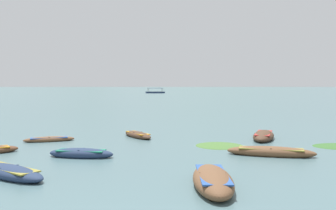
# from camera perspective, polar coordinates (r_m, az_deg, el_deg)

# --- Properties ---
(ground_plane) EXTENTS (6000.00, 6000.00, 0.00)m
(ground_plane) POSITION_cam_1_polar(r_m,az_deg,el_deg) (1506.35, 6.82, 2.82)
(ground_plane) COLOR slate
(mountain_1) EXTENTS (1135.38, 1135.38, 350.02)m
(mountain_1) POSITION_cam_1_polar(r_m,az_deg,el_deg) (2516.98, -11.91, 6.82)
(mountain_1) COLOR #56665B
(mountain_1) RESTS_ON ground
(mountain_2) EXTENTS (1476.07, 1476.07, 436.58)m
(mountain_2) POSITION_cam_1_polar(r_m,az_deg,el_deg) (2248.34, 5.97, 8.44)
(mountain_2) COLOR slate
(mountain_2) RESTS_ON ground
(rowboat_0) EXTENTS (4.10, 3.00, 0.53)m
(rowboat_0) POSITION_cam_1_polar(r_m,az_deg,el_deg) (15.60, -23.11, -9.38)
(rowboat_0) COLOR navy
(rowboat_0) RESTS_ON ground
(rowboat_1) EXTENTS (2.79, 3.23, 0.47)m
(rowboat_1) POSITION_cam_1_polar(r_m,az_deg,el_deg) (25.08, -4.64, -4.58)
(rowboat_1) COLOR #4C3323
(rowboat_1) RESTS_ON ground
(rowboat_2) EXTENTS (4.38, 1.71, 0.58)m
(rowboat_2) POSITION_cam_1_polar(r_m,az_deg,el_deg) (19.18, 15.40, -6.92)
(rowboat_2) COLOR brown
(rowboat_2) RESTS_ON ground
(rowboat_3) EXTENTS (3.06, 2.02, 0.38)m
(rowboat_3) POSITION_cam_1_polar(r_m,az_deg,el_deg) (24.29, -17.66, -5.02)
(rowboat_3) COLOR brown
(rowboat_3) RESTS_ON ground
(rowboat_5) EXTENTS (1.79, 4.17, 0.74)m
(rowboat_5) POSITION_cam_1_polar(r_m,az_deg,el_deg) (12.99, 6.83, -11.35)
(rowboat_5) COLOR brown
(rowboat_5) RESTS_ON ground
(rowboat_6) EXTENTS (3.22, 1.14, 0.54)m
(rowboat_6) POSITION_cam_1_polar(r_m,az_deg,el_deg) (18.62, -13.09, -7.22)
(rowboat_6) COLOR navy
(rowboat_6) RESTS_ON ground
(rowboat_7) EXTENTS (2.09, 4.24, 0.67)m
(rowboat_7) POSITION_cam_1_polar(r_m,az_deg,el_deg) (24.87, 14.36, -4.59)
(rowboat_7) COLOR #4C3323
(rowboat_7) RESTS_ON ground
(ferry_0) EXTENTS (9.09, 5.79, 2.54)m
(ferry_0) POSITION_cam_1_polar(r_m,az_deg,el_deg) (170.41, -1.96, 1.96)
(ferry_0) COLOR navy
(ferry_0) RESTS_ON ground
(weed_patch_1) EXTENTS (2.73, 2.80, 0.14)m
(weed_patch_1) POSITION_cam_1_polar(r_m,az_deg,el_deg) (21.71, 7.81, -6.17)
(weed_patch_1) COLOR #477033
(weed_patch_1) RESTS_ON ground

